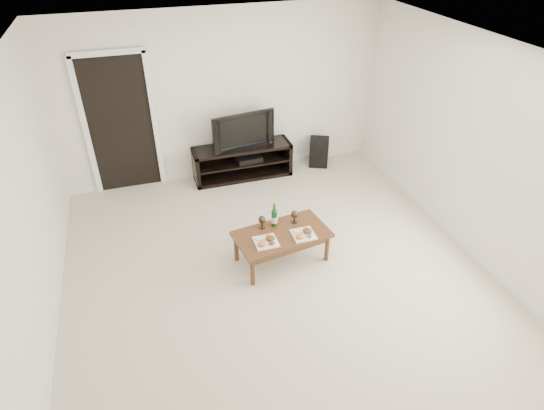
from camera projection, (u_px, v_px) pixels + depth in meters
The scene contains 14 objects.
floor at pixel (278, 277), 5.47m from camera, with size 5.50×5.50×0.00m, color beige.
back_wall at pixel (223, 96), 6.95m from camera, with size 5.00×0.04×2.60m, color white.
ceiling at pixel (281, 57), 4.02m from camera, with size 5.00×5.50×0.04m, color white.
doorway at pixel (121, 126), 6.68m from camera, with size 0.90×0.02×2.05m, color black.
media_console at pixel (242, 161), 7.35m from camera, with size 1.57×0.45×0.55m, color black.
television at pixel (241, 129), 7.03m from camera, with size 1.01×0.13×0.58m, color black.
av_receiver at pixel (248, 158), 7.34m from camera, with size 0.40×0.30×0.08m, color black.
subwoofer at pixel (319, 152), 7.72m from camera, with size 0.31×0.31×0.47m, color black.
coffee_table at pixel (282, 247), 5.62m from camera, with size 1.13×0.62×0.42m, color #583218.
plate_left at pixel (266, 240), 5.33m from camera, with size 0.27×0.27×0.07m, color white.
plate_right at pixel (303, 233), 5.45m from camera, with size 0.27×0.27×0.07m, color white.
wine_bottle at pixel (274, 214), 5.54m from camera, with size 0.07×0.07×0.35m, color #103A13.
goblet_left at pixel (262, 222), 5.55m from camera, with size 0.09×0.09×0.17m, color #36291D, non-canonical shape.
goblet_right at pixel (294, 217), 5.65m from camera, with size 0.09×0.09×0.17m, color #36291D, non-canonical shape.
Camera 1 is at (-1.31, -3.86, 3.75)m, focal length 30.00 mm.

